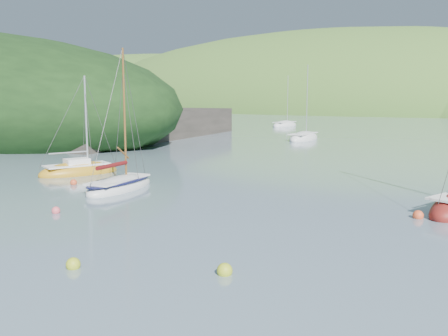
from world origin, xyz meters
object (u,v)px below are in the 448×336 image
Objects in this scene: daysailer_white at (120,186)px; distant_sloop_a at (304,139)px; sailboat_yellow at (79,172)px; distant_sloop_c at (285,125)px.

daysailer_white is 36.30m from distant_sloop_a.
sailboat_yellow is 0.78× the size of distant_sloop_c.
distant_sloop_c is (-12.89, 56.25, -0.01)m from sailboat_yellow.
daysailer_white is 0.88× the size of distant_sloop_a.
distant_sloop_a reaches higher than sailboat_yellow.
daysailer_white is 1.18× the size of sailboat_yellow.
distant_sloop_a is at bearing 107.02° from sailboat_yellow.
distant_sloop_a is at bearing -53.98° from distant_sloop_c.
daysailer_white is at bearing -85.87° from distant_sloop_a.
distant_sloop_a is (1.51, 33.49, -0.00)m from sailboat_yellow.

